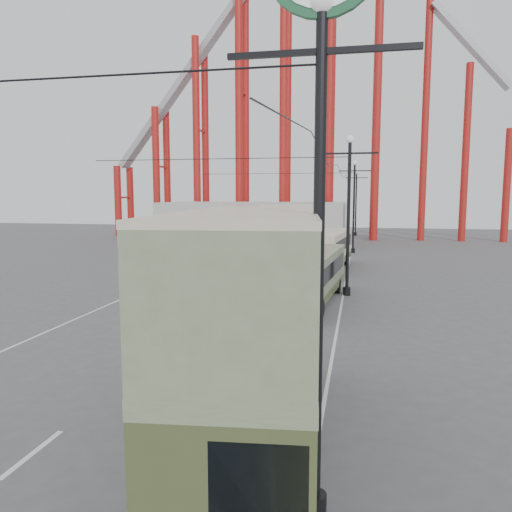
% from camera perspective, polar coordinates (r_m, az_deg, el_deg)
% --- Properties ---
extents(ground, '(160.00, 160.00, 0.00)m').
position_cam_1_polar(ground, '(14.48, -15.90, -17.54)').
color(ground, '#4E4D50').
rests_on(ground, ground).
extents(road_markings, '(12.52, 120.00, 0.01)m').
position_cam_1_polar(road_markings, '(32.66, -1.02, -3.44)').
color(road_markings, silver).
rests_on(road_markings, ground).
extents(lamp_post_near, '(3.20, 0.44, 10.80)m').
position_cam_1_polar(lamp_post_near, '(8.83, 7.47, 19.41)').
color(lamp_post_near, black).
rests_on(lamp_post_near, ground).
extents(lamp_post_mid, '(3.20, 0.44, 9.32)m').
position_cam_1_polar(lamp_post_mid, '(29.63, 10.51, 4.46)').
color(lamp_post_mid, black).
rests_on(lamp_post_mid, ground).
extents(lamp_post_far, '(3.20, 0.44, 9.32)m').
position_cam_1_polar(lamp_post_far, '(51.62, 11.11, 5.51)').
color(lamp_post_far, black).
rests_on(lamp_post_far, ground).
extents(lamp_post_distant, '(3.20, 0.44, 9.32)m').
position_cam_1_polar(lamp_post_distant, '(73.61, 11.36, 5.93)').
color(lamp_post_distant, black).
rests_on(lamp_post_distant, ground).
extents(roller_coaster, '(52.95, 5.00, 55.48)m').
position_cam_1_polar(roller_coaster, '(71.10, 4.71, 20.85)').
color(roller_coaster, maroon).
rests_on(roller_coaster, ground).
extents(fairground_shed, '(22.00, 10.00, 5.00)m').
position_cam_1_polar(fairground_shed, '(59.97, -0.01, 3.76)').
color(fairground_shed, '#AEAEA8').
rests_on(fairground_shed, ground).
extents(double_decker_bus, '(3.78, 10.72, 5.63)m').
position_cam_1_polar(double_decker_bus, '(11.87, 0.05, -6.62)').
color(double_decker_bus, '#3E4927').
rests_on(double_decker_bus, ground).
extents(single_decker_green, '(3.14, 10.06, 2.80)m').
position_cam_1_polar(single_decker_green, '(27.68, 6.49, -2.09)').
color(single_decker_green, '#687656').
rests_on(single_decker_green, ground).
extents(single_decker_cream, '(3.41, 9.83, 2.99)m').
position_cam_1_polar(single_decker_cream, '(40.38, 8.31, 0.92)').
color(single_decker_cream, beige).
rests_on(single_decker_cream, ground).
extents(pedestrian, '(0.73, 0.55, 1.80)m').
position_cam_1_polar(pedestrian, '(20.57, -1.65, -7.19)').
color(pedestrian, black).
rests_on(pedestrian, ground).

